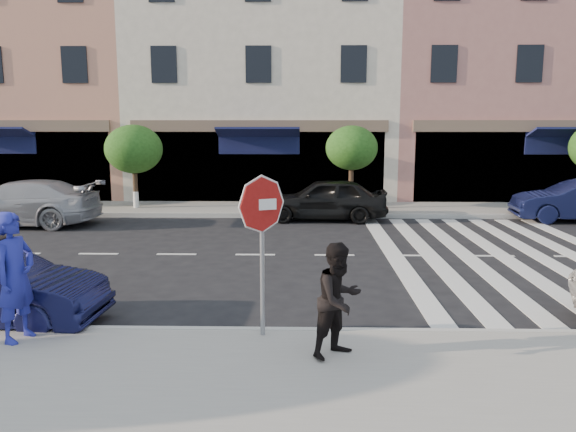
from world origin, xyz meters
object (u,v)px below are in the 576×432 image
Objects in this scene: photographer at (15,277)px; walker at (339,300)px; stop_sign at (262,220)px; car_far_mid at (324,199)px; car_far_left at (20,203)px.

walker is at bearing -80.70° from photographer.
stop_sign reaches higher than car_far_mid.
car_far_mid is (9.85, 1.22, -0.01)m from car_far_left.
walker is 14.09m from car_far_left.
stop_sign is 1.63m from walker.
car_far_mid is at bearing 98.54° from car_far_left.
stop_sign is 12.89m from car_far_left.
car_far_left is 9.93m from car_far_mid.
car_far_left is at bearing 110.02° from stop_sign.
stop_sign reaches higher than photographer.
walker is (4.67, -0.46, -0.16)m from photographer.
photographer is 0.45× the size of car_far_mid.
photographer is at bearing -22.25° from car_far_mid.
photographer reaches higher than car_far_mid.
stop_sign is 0.57× the size of car_far_mid.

